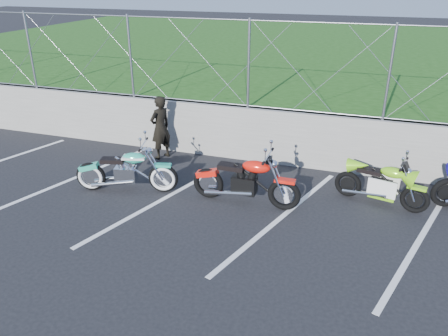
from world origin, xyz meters
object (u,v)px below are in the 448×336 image
(sportbike_green, at_px, (382,186))
(naked_orange, at_px, (247,182))
(cruiser_turquoise, at_px, (128,172))
(person_standing, at_px, (160,128))

(sportbike_green, bearing_deg, naked_orange, -148.64)
(cruiser_turquoise, bearing_deg, sportbike_green, -3.21)
(naked_orange, distance_m, sportbike_green, 2.64)
(cruiser_turquoise, xyz_separation_m, sportbike_green, (4.99, 1.06, -0.02))
(naked_orange, bearing_deg, sportbike_green, 18.48)
(cruiser_turquoise, bearing_deg, person_standing, 79.23)
(naked_orange, height_order, person_standing, person_standing)
(naked_orange, relative_size, sportbike_green, 1.21)
(cruiser_turquoise, distance_m, naked_orange, 2.50)
(person_standing, bearing_deg, cruiser_turquoise, 29.15)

